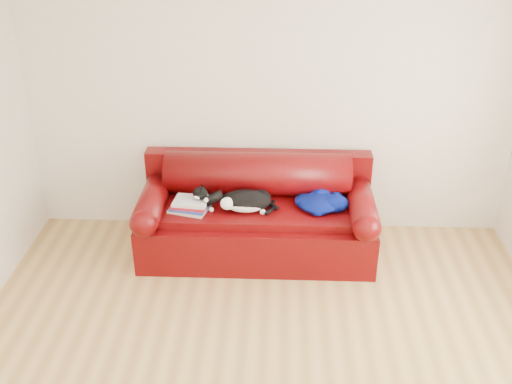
% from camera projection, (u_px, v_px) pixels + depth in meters
% --- Properties ---
extents(ground, '(4.50, 4.50, 0.00)m').
position_uv_depth(ground, '(262.00, 367.00, 4.29)').
color(ground, olive).
rests_on(ground, ground).
extents(room_shell, '(4.52, 4.02, 2.61)m').
position_uv_depth(room_shell, '(285.00, 154.00, 3.51)').
color(room_shell, beige).
rests_on(room_shell, ground).
extents(sofa_base, '(2.10, 0.90, 0.50)m').
position_uv_depth(sofa_base, '(257.00, 229.00, 5.50)').
color(sofa_base, '#360302').
rests_on(sofa_base, ground).
extents(sofa_back, '(2.10, 1.01, 0.88)m').
position_uv_depth(sofa_back, '(258.00, 188.00, 5.57)').
color(sofa_back, '#360302').
rests_on(sofa_back, ground).
extents(book_stack, '(0.38, 0.32, 0.10)m').
position_uv_depth(book_stack, '(190.00, 205.00, 5.26)').
color(book_stack, beige).
rests_on(book_stack, sofa_base).
extents(cat, '(0.65, 0.34, 0.23)m').
position_uv_depth(cat, '(245.00, 201.00, 5.24)').
color(cat, black).
rests_on(cat, sofa_base).
extents(blanket, '(0.51, 0.41, 0.14)m').
position_uv_depth(blanket, '(321.00, 202.00, 5.29)').
color(blanket, '#020E49').
rests_on(blanket, sofa_base).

